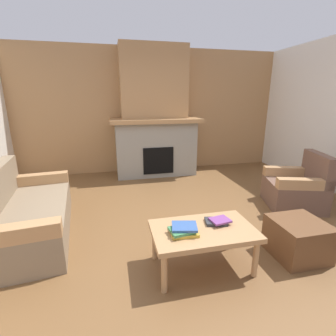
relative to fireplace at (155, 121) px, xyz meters
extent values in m
plane|color=brown|center=(0.00, -2.62, -1.16)|extent=(9.00, 9.00, 0.00)
cube|color=#A87A4C|center=(0.00, 0.38, 0.19)|extent=(6.00, 0.12, 2.70)
cube|color=gray|center=(0.00, -0.03, -0.59)|extent=(1.70, 0.70, 1.15)
cube|color=black|center=(0.00, -0.36, -0.78)|extent=(0.64, 0.08, 0.56)
cube|color=#A87A4C|center=(0.00, -0.08, 0.03)|extent=(1.90, 0.82, 0.08)
cube|color=#A87A4C|center=(0.00, 0.07, 0.80)|extent=(1.40, 0.50, 1.47)
cube|color=#847056|center=(-1.95, -2.26, -0.96)|extent=(1.04, 1.89, 0.40)
cube|color=tan|center=(-1.85, -3.07, -0.69)|extent=(0.85, 0.26, 0.15)
cube|color=tan|center=(-2.04, -1.44, -0.69)|extent=(0.85, 0.26, 0.15)
cube|color=brown|center=(1.79, -2.23, -0.96)|extent=(0.95, 0.95, 0.40)
cube|color=brown|center=(2.09, -2.33, -0.54)|extent=(0.36, 0.77, 0.45)
cube|color=tan|center=(1.89, -1.94, -0.69)|extent=(0.77, 0.36, 0.15)
cube|color=tan|center=(1.70, -2.53, -0.69)|extent=(0.77, 0.36, 0.15)
cube|color=tan|center=(-0.11, -3.29, -0.76)|extent=(1.00, 0.60, 0.05)
cylinder|color=tan|center=(-0.55, -3.53, -0.97)|extent=(0.06, 0.06, 0.38)
cylinder|color=tan|center=(0.33, -3.53, -0.97)|extent=(0.06, 0.06, 0.38)
cylinder|color=tan|center=(-0.55, -3.05, -0.97)|extent=(0.06, 0.06, 0.38)
cylinder|color=tan|center=(0.33, -3.05, -0.97)|extent=(0.06, 0.06, 0.38)
cube|color=brown|center=(0.95, -3.34, -0.96)|extent=(0.52, 0.52, 0.40)
cube|color=gold|center=(-0.32, -3.33, -0.72)|extent=(0.26, 0.22, 0.03)
cube|color=#3D7F4C|center=(-0.35, -3.34, -0.69)|extent=(0.24, 0.21, 0.03)
cube|color=#335699|center=(-0.31, -3.32, -0.67)|extent=(0.27, 0.24, 0.02)
cube|color=#2D2D33|center=(0.05, -3.21, -0.72)|extent=(0.24, 0.20, 0.03)
cube|color=#7A3D84|center=(0.09, -3.24, -0.69)|extent=(0.21, 0.18, 0.02)
camera|label=1|loc=(-0.92, -5.27, 0.48)|focal=26.12mm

